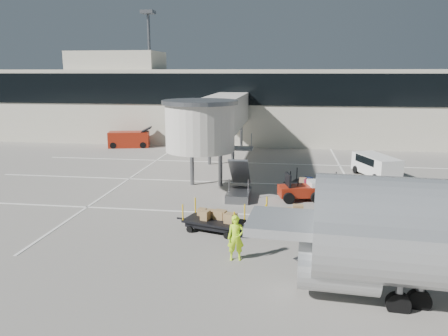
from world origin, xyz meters
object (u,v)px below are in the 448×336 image
Objects in this scene: baggage_tug at (301,190)px; minivan at (375,164)px; ground_worker at (236,238)px; belt_loader at (129,139)px; box_cart_near at (298,219)px; suitcase_cart at (312,184)px; box_cart_far at (216,221)px.

minivan is at bearing 37.08° from baggage_tug.
belt_loader is (-14.33, 26.44, -0.16)m from ground_worker.
baggage_tug reaches higher than box_cart_near.
suitcase_cart is 12.09m from ground_worker.
belt_loader is at bearing 126.79° from box_cart_near.
belt_loader reaches higher than ground_worker.
box_cart_near is at bearing -106.71° from baggage_tug.
belt_loader is at bearing 108.06° from ground_worker.
belt_loader is (-17.29, 17.15, 0.20)m from baggage_tug.
suitcase_cart is 9.77m from box_cart_far.
box_cart_near reaches higher than suitcase_cart.
belt_loader is at bearing 161.10° from suitcase_cart.
box_cart_far is at bearing -73.31° from belt_loader.
box_cart_far is at bearing -100.92° from suitcase_cart.
box_cart_far is (-4.33, -6.12, -0.08)m from baggage_tug.
baggage_tug is at bearing -57.19° from belt_loader.
ground_worker is 0.42× the size of minivan.
ground_worker reaches higher than baggage_tug.
baggage_tug is 0.73× the size of box_cart_near.
baggage_tug reaches higher than box_cart_far.
box_cart_far is (-5.12, -8.32, 0.05)m from suitcase_cart.
box_cart_far is at bearing -147.26° from minivan.
suitcase_cart is 23.47m from belt_loader.
ground_worker is (-2.67, -3.85, 0.36)m from box_cart_near.
suitcase_cart is 7.71m from box_cart_near.
baggage_tug is 2.34m from suitcase_cart.
belt_loader reaches higher than suitcase_cart.
box_cart_far is 3.48m from ground_worker.
belt_loader reaches higher than box_cart_far.
baggage_tug reaches higher than minivan.
baggage_tug is at bearing -89.19° from suitcase_cart.
ground_worker is at bearing -137.87° from minivan.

